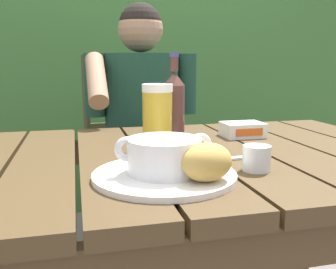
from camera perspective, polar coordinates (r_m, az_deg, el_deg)
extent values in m
cube|color=#48351E|center=(0.96, -18.23, -4.75)|extent=(0.15, 0.84, 0.04)
cube|color=#48351E|center=(0.96, -8.83, -4.33)|extent=(0.15, 0.84, 0.04)
cube|color=#48351E|center=(0.99, 0.33, -3.81)|extent=(0.15, 0.84, 0.04)
cube|color=#48351E|center=(1.03, 8.82, -3.24)|extent=(0.15, 0.84, 0.04)
cube|color=#48351E|center=(1.10, 16.39, -2.67)|extent=(0.15, 0.84, 0.04)
cube|color=#48351E|center=(1.19, 22.96, -2.14)|extent=(0.15, 0.84, 0.04)
cube|color=#48351E|center=(0.66, 9.02, -17.09)|extent=(1.36, 0.03, 0.08)
cube|color=#48351E|center=(1.37, -3.66, -2.15)|extent=(1.36, 0.03, 0.08)
cube|color=#48351E|center=(1.70, 19.55, -11.32)|extent=(0.06, 0.06, 0.71)
cube|color=#37642F|center=(2.75, -9.07, 9.64)|extent=(3.82, 0.60, 1.86)
cylinder|color=#4C3823|center=(2.96, -24.02, 3.47)|extent=(0.10, 0.10, 1.30)
cylinder|color=#4C3823|center=(2.94, -23.55, 4.94)|extent=(0.10, 0.10, 1.45)
cylinder|color=#3C3E23|center=(1.77, 4.29, -14.17)|extent=(0.04, 0.04, 0.46)
cylinder|color=#3C3E23|center=(1.70, -11.00, -15.51)|extent=(0.04, 0.04, 0.46)
cylinder|color=#3C3E23|center=(2.13, 0.90, -9.76)|extent=(0.04, 0.04, 0.46)
cylinder|color=#3C3E23|center=(2.07, -11.59, -10.62)|extent=(0.04, 0.04, 0.46)
cube|color=#3C3E23|center=(1.82, -4.42, -5.37)|extent=(0.49, 0.44, 0.02)
cylinder|color=#3C3E23|center=(2.01, 0.94, 3.95)|extent=(0.04, 0.04, 0.55)
cylinder|color=#3C3E23|center=(1.94, -12.16, 3.48)|extent=(0.04, 0.04, 0.55)
cube|color=#3C3E23|center=(1.97, -5.46, 1.35)|extent=(0.45, 0.02, 0.04)
cube|color=#3C3E23|center=(1.95, -5.53, 5.35)|extent=(0.45, 0.02, 0.04)
cube|color=#3C3E23|center=(1.95, -5.61, 9.40)|extent=(0.45, 0.02, 0.04)
cylinder|color=#1A3E2E|center=(1.65, 0.52, -16.32)|extent=(0.11, 0.11, 0.45)
cylinder|color=#1A3E2E|center=(1.64, -0.33, -5.83)|extent=(0.13, 0.40, 0.13)
cylinder|color=#1A3E2E|center=(1.62, -5.57, -16.90)|extent=(0.11, 0.11, 0.45)
cylinder|color=#1A3E2E|center=(1.61, -6.27, -6.21)|extent=(0.13, 0.40, 0.13)
cylinder|color=#1A3E2E|center=(1.66, -4.00, 3.33)|extent=(0.32, 0.32, 0.51)
sphere|color=#987459|center=(1.65, -4.17, 15.53)|extent=(0.19, 0.19, 0.19)
sphere|color=black|center=(1.66, -4.18, 16.19)|extent=(0.18, 0.18, 0.18)
cylinder|color=#1A3E2E|center=(1.68, 2.87, 7.63)|extent=(0.08, 0.08, 0.26)
cylinder|color=#1A3E2E|center=(1.61, -11.02, 7.31)|extent=(0.08, 0.08, 0.26)
cylinder|color=#987459|center=(1.45, -10.74, 8.14)|extent=(0.07, 0.25, 0.21)
cylinder|color=white|center=(0.77, -0.55, -6.15)|extent=(0.29, 0.29, 0.01)
cylinder|color=white|center=(0.76, -0.55, -3.18)|extent=(0.15, 0.15, 0.07)
cylinder|color=#CF6D2D|center=(0.76, -0.55, -2.05)|extent=(0.13, 0.13, 0.01)
torus|color=white|center=(0.74, -6.21, -2.19)|extent=(0.05, 0.01, 0.05)
torus|color=white|center=(0.78, 4.85, -1.60)|extent=(0.05, 0.01, 0.05)
ellipsoid|color=tan|center=(0.71, 5.85, -4.18)|extent=(0.12, 0.10, 0.07)
cylinder|color=gold|center=(1.01, -1.60, 2.09)|extent=(0.08, 0.08, 0.15)
cylinder|color=white|center=(1.00, -1.63, 7.04)|extent=(0.08, 0.08, 0.02)
cylinder|color=#502D26|center=(1.06, 0.92, 2.87)|extent=(0.06, 0.06, 0.17)
cone|color=#502D26|center=(1.05, 0.94, 8.47)|extent=(0.06, 0.06, 0.04)
cylinder|color=#502D26|center=(1.05, 0.94, 10.56)|extent=(0.02, 0.02, 0.04)
cylinder|color=#3C3D7B|center=(1.05, 0.95, 11.94)|extent=(0.02, 0.02, 0.01)
cylinder|color=silver|center=(0.84, 13.21, -3.48)|extent=(0.06, 0.06, 0.06)
cube|color=white|center=(1.22, 11.19, 0.73)|extent=(0.13, 0.09, 0.04)
cube|color=#DF5A1F|center=(1.17, 12.18, 0.33)|extent=(0.09, 0.00, 0.02)
cube|color=silver|center=(0.93, 9.78, -3.58)|extent=(0.12, 0.04, 0.00)
cube|color=black|center=(0.89, 6.22, -3.87)|extent=(0.07, 0.03, 0.01)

